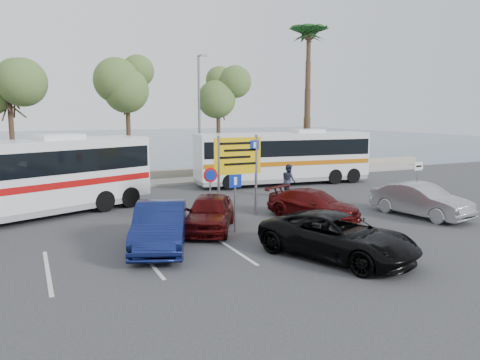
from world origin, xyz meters
name	(u,v)px	position (x,y,z in m)	size (l,w,h in m)	color
ground	(249,236)	(0.00, 0.00, 0.00)	(120.00, 120.00, 0.00)	#313133
kerb_strip	(154,183)	(0.00, 14.00, 0.07)	(44.00, 2.40, 0.15)	#99968B
seawall	(146,175)	(0.00, 16.00, 0.30)	(48.00, 0.80, 0.60)	#A29981
sea	(78,142)	(0.00, 60.00, 0.01)	(140.00, 140.00, 0.00)	#3A4E5C
tree_left	(8,86)	(-8.00, 14.00, 6.00)	(3.20, 3.20, 7.20)	#382619
tree_mid	(127,77)	(-1.50, 14.00, 6.65)	(3.20, 3.20, 8.00)	#382619
tree_right	(218,88)	(4.50, 14.00, 6.17)	(3.20, 3.20, 7.40)	#382619
palm_tree	(309,37)	(11.50, 14.00, 9.87)	(4.80, 4.80, 11.20)	#382619
street_lamp_right	(200,112)	(3.00, 13.52, 4.60)	(0.45, 1.15, 8.01)	slate
direction_sign	(238,162)	(1.00, 3.20, 2.43)	(2.20, 0.12, 3.60)	slate
sign_no_stop	(210,187)	(-0.60, 2.38, 1.58)	(0.60, 0.08, 2.35)	slate
sign_parking	(235,195)	(-0.20, 0.79, 1.47)	(0.50, 0.07, 2.25)	slate
sign_taxi	(418,178)	(9.80, 1.49, 1.42)	(0.50, 0.07, 2.20)	slate
lane_markings	(232,247)	(-1.14, -1.00, 0.00)	(12.02, 4.20, 0.01)	silver
coach_bus_left	(21,181)	(-7.62, 6.50, 1.67)	(11.63, 6.74, 3.61)	white
coach_bus_right	(283,159)	(7.50, 10.50, 1.62)	(11.37, 3.51, 3.49)	white
car_blue	(160,226)	(-3.37, -0.07, 0.78)	(1.64, 4.71, 1.55)	#10194C
car_maroon	(313,204)	(3.83, 1.50, 0.62)	(1.75, 4.31, 1.25)	#520D0E
car_red	(210,212)	(-0.97, 1.50, 0.71)	(1.68, 4.17, 1.42)	#43090A
suv_black	(338,236)	(1.43, -3.49, 0.71)	(2.35, 5.10, 1.42)	black
car_silver_b	(421,200)	(8.37, -0.17, 0.73)	(1.55, 4.45, 1.47)	#929297
pedestrian_far	(289,180)	(5.56, 6.50, 0.89)	(0.87, 0.67, 1.78)	#2F3347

